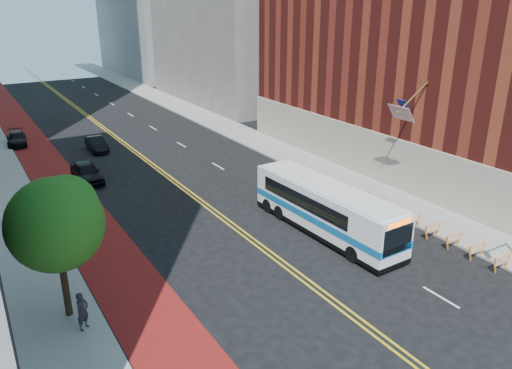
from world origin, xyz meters
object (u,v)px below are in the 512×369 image
object	(u,v)px
street_tree	(56,221)
pedestrian	(82,311)
transit_bus	(324,208)
car_a	(87,172)
car_c	(17,139)
car_b	(96,144)

from	to	relation	value
street_tree	pedestrian	distance (m)	4.15
transit_bus	pedestrian	distance (m)	15.60
car_a	car_c	size ratio (longest dim) A/B	1.08
car_a	pedestrian	world-z (taller)	pedestrian
car_c	street_tree	bearing A→B (deg)	-87.43
car_a	car_c	bearing A→B (deg)	102.86
car_b	pedestrian	distance (m)	28.90
car_b	transit_bus	bearing A→B (deg)	-72.70
street_tree	car_a	bearing A→B (deg)	73.68
street_tree	pedestrian	bearing A→B (deg)	-79.28
transit_bus	street_tree	bearing A→B (deg)	-178.95
street_tree	car_b	xyz separation A→B (m)	(8.23, 26.28, -4.24)
street_tree	car_a	world-z (taller)	street_tree
transit_bus	car_b	size ratio (longest dim) A/B	2.86
street_tree	transit_bus	world-z (taller)	street_tree
transit_bus	car_b	world-z (taller)	transit_bus
transit_bus	car_b	distance (m)	26.54
car_c	car_b	bearing A→B (deg)	-39.18
car_b	car_c	distance (m)	8.91
car_a	car_c	xyz separation A→B (m)	(-3.32, 14.61, -0.17)
transit_bus	car_a	bearing A→B (deg)	119.34
car_a	car_b	size ratio (longest dim) A/B	1.16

